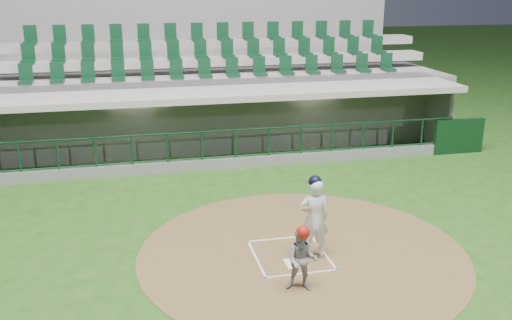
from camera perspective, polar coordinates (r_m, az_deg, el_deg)
The scene contains 8 objects.
ground at distance 12.83m, azimuth 3.06°, elevation -8.94°, with size 120.00×120.00×0.00m, color #204A15.
dirt_circle at distance 12.73m, azimuth 4.62°, elevation -9.16°, with size 7.20×7.20×0.01m, color brown.
home_plate at distance 12.22m, azimuth 3.96°, elevation -10.26°, with size 0.43×0.43×0.02m, color white.
batter_box_chalk at distance 12.57m, azimuth 3.43°, elevation -9.46°, with size 1.55×1.80×0.01m.
dugout_structure at distance 19.69m, azimuth -2.91°, elevation 3.52°, with size 16.40×3.70×3.00m.
seating_deck at distance 22.59m, azimuth -4.42°, elevation 6.49°, with size 17.00×6.72×5.15m.
batter at distance 12.15m, azimuth 5.80°, elevation -5.70°, with size 0.87×0.87×1.85m.
catcher at distance 11.01m, azimuth 4.64°, elevation -9.82°, with size 0.74×0.66×1.33m.
Camera 1 is at (-3.19, -11.05, 5.70)m, focal length 40.00 mm.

